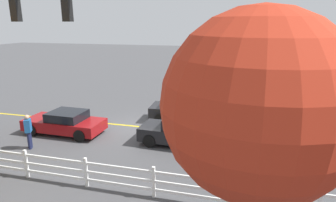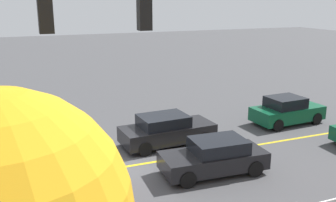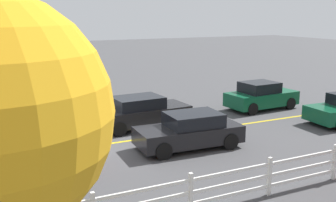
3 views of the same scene
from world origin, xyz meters
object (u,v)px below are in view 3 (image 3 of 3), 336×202
at_px(car_1, 141,112).
at_px(car_3, 13,160).
at_px(car_2, 261,96).
at_px(car_0, 190,131).
at_px(pedestrian, 1,178).

relative_size(car_1, car_3, 1.03).
distance_m(car_1, car_2, 7.28).
bearing_deg(car_0, car_2, -146.24).
xyz_separation_m(car_1, car_3, (5.93, 3.70, -0.10)).
bearing_deg(car_1, pedestrian, -140.65).
distance_m(car_2, car_3, 13.84).
distance_m(car_0, car_1, 3.60).
relative_size(car_2, pedestrian, 2.39).
bearing_deg(car_3, car_2, -161.54).
bearing_deg(car_1, car_3, -151.31).
xyz_separation_m(car_0, pedestrian, (7.00, 2.35, 0.25)).
height_order(car_1, car_2, car_2).
height_order(car_2, pedestrian, pedestrian).
distance_m(car_3, pedestrian, 2.28).
bearing_deg(pedestrian, car_0, 170.32).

